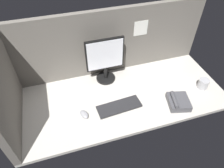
% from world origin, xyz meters
% --- Properties ---
extents(ground_plane, '(1.80, 0.80, 0.03)m').
position_xyz_m(ground_plane, '(0.00, 0.00, -0.01)').
color(ground_plane, beige).
extents(cubicle_wall_back, '(1.80, 0.06, 0.63)m').
position_xyz_m(cubicle_wall_back, '(0.00, 0.37, 0.31)').
color(cubicle_wall_back, slate).
rests_on(cubicle_wall_back, ground_plane).
extents(cubicle_wall_side, '(0.05, 0.80, 0.63)m').
position_xyz_m(cubicle_wall_side, '(-0.88, 0.00, 0.31)').
color(cubicle_wall_side, slate).
rests_on(cubicle_wall_side, ground_plane).
extents(monitor, '(0.34, 0.18, 0.43)m').
position_xyz_m(monitor, '(-0.08, 0.25, 0.23)').
color(monitor, black).
rests_on(monitor, ground_plane).
extents(keyboard, '(0.38, 0.16, 0.02)m').
position_xyz_m(keyboard, '(-0.07, -0.13, 0.01)').
color(keyboard, '#262628').
rests_on(keyboard, ground_plane).
extents(mouse, '(0.08, 0.11, 0.03)m').
position_xyz_m(mouse, '(-0.37, -0.13, 0.02)').
color(mouse, '#99999E').
rests_on(mouse, ground_plane).
extents(mug_steel, '(0.09, 0.09, 0.10)m').
position_xyz_m(mug_steel, '(0.73, -0.13, 0.05)').
color(mug_steel, '#B2B2B7').
rests_on(mug_steel, ground_plane).
extents(desk_phone, '(0.21, 0.22, 0.09)m').
position_xyz_m(desk_phone, '(0.41, -0.24, 0.03)').
color(desk_phone, '#4C4C51').
rests_on(desk_phone, ground_plane).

